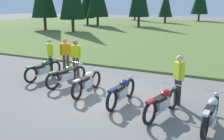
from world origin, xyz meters
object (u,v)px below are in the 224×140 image
motorcycle_british_green (44,69)px  rider_checking_bike (50,54)px  rider_in_hivis_vest (179,77)px  rider_near_row_end (76,56)px  motorcycle_navy (122,91)px  motorcycle_olive (67,75)px  motorcycle_silver (211,113)px  motorcycle_cream (87,82)px  rider_with_back_turned (66,54)px  motorcycle_red (163,103)px

motorcycle_british_green → rider_checking_bike: bearing=111.0°
rider_checking_bike → rider_in_hivis_vest: bearing=-11.0°
motorcycle_british_green → rider_near_row_end: (1.00, 1.07, 0.51)m
motorcycle_navy → rider_checking_bike: bearing=156.6°
motorcycle_olive → motorcycle_silver: same height
motorcycle_olive → motorcycle_silver: (5.67, -1.30, 0.00)m
motorcycle_navy → rider_near_row_end: rider_near_row_end is taller
motorcycle_british_green → motorcycle_silver: (7.16, -1.60, 0.00)m
motorcycle_british_green → motorcycle_cream: (2.74, -0.74, 0.00)m
rider_in_hivis_vest → rider_with_back_turned: (-5.76, 1.67, 0.00)m
motorcycle_olive → motorcycle_navy: same height
motorcycle_silver → rider_in_hivis_vest: size_ratio=1.26×
motorcycle_british_green → motorcycle_red: 5.99m
rider_in_hivis_vest → rider_with_back_turned: 5.99m
motorcycle_navy → rider_with_back_turned: rider_with_back_turned is taller
rider_with_back_turned → motorcycle_silver: bearing=-23.1°
motorcycle_british_green → motorcycle_silver: bearing=-12.6°
motorcycle_silver → rider_near_row_end: (-6.16, 2.67, 0.51)m
motorcycle_silver → rider_near_row_end: 6.73m
rider_in_hivis_vest → rider_checking_bike: (-6.34, 1.23, 0.00)m
motorcycle_british_green → rider_with_back_turned: 1.46m
rider_with_back_turned → motorcycle_olive: bearing=-52.8°
motorcycle_silver → motorcycle_cream: bearing=169.1°
motorcycle_british_green → motorcycle_navy: same height
rider_in_hivis_vest → rider_near_row_end: 5.18m
motorcycle_british_green → motorcycle_olive: 1.51m
motorcycle_red → rider_with_back_turned: rider_with_back_turned is taller
motorcycle_cream → rider_in_hivis_vest: 3.31m
rider_in_hivis_vest → rider_with_back_turned: size_ratio=1.00×
motorcycle_red → motorcycle_silver: 1.36m
rider_in_hivis_vest → motorcycle_silver: bearing=-47.6°
rider_with_back_turned → rider_checking_bike: same height
motorcycle_red → motorcycle_silver: bearing=-5.3°
motorcycle_olive → motorcycle_silver: size_ratio=0.98×
rider_in_hivis_vest → rider_checking_bike: same height
motorcycle_cream → motorcycle_red: size_ratio=1.02×
motorcycle_olive → rider_near_row_end: rider_near_row_end is taller
rider_near_row_end → rider_checking_bike: bearing=-173.2°
motorcycle_cream → motorcycle_red: same height
motorcycle_olive → motorcycle_silver: bearing=-12.9°
motorcycle_navy → motorcycle_silver: 2.88m
motorcycle_cream → motorcycle_navy: 1.61m
motorcycle_olive → rider_in_hivis_vest: (4.50, -0.02, 0.51)m
motorcycle_silver → motorcycle_navy: bearing=170.2°
motorcycle_british_green → motorcycle_red: same height
motorcycle_red → rider_checking_bike: rider_checking_bike is taller
motorcycle_silver → rider_checking_bike: bearing=161.5°
motorcycle_silver → motorcycle_british_green: bearing=167.4°
motorcycle_british_green → rider_checking_bike: 1.10m
motorcycle_british_green → motorcycle_red: size_ratio=1.01×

